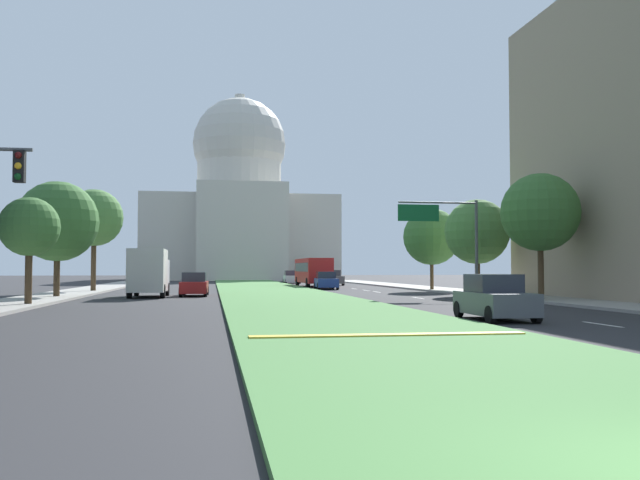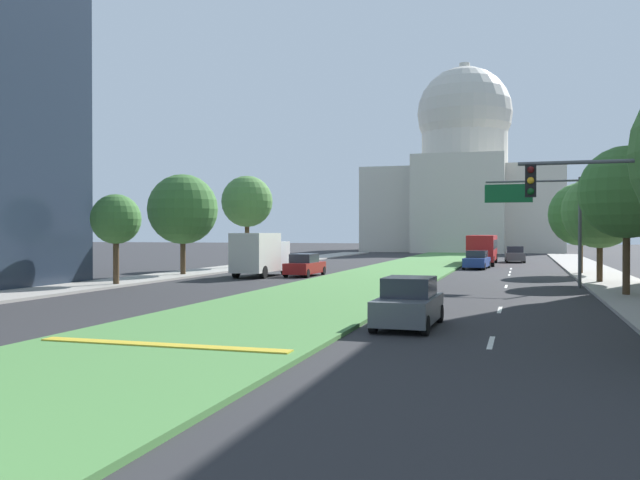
{
  "view_description": "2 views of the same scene",
  "coord_description": "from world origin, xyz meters",
  "views": [
    {
      "loc": [
        -4.71,
        -5.12,
        1.94
      ],
      "look_at": [
        2.26,
        38.83,
        3.79
      ],
      "focal_mm": 38.35,
      "sensor_mm": 36.0,
      "label": 1
    },
    {
      "loc": [
        9.47,
        -3.61,
        3.27
      ],
      "look_at": [
        -1.89,
        34.16,
        2.8
      ],
      "focal_mm": 37.55,
      "sensor_mm": 36.0,
      "label": 2
    }
  ],
  "objects": [
    {
      "name": "ground_plane",
      "position": [
        0.0,
        57.51,
        0.0
      ],
      "size": [
        260.0,
        260.0,
        0.0
      ],
      "primitive_type": "plane",
      "color": "#2B2B2D"
    },
    {
      "name": "sedan_distant",
      "position": [
        5.73,
        57.14,
        0.77
      ],
      "size": [
        2.23,
        4.74,
        1.64
      ],
      "color": "navy",
      "rests_on": "ground_plane"
    },
    {
      "name": "capitol_building",
      "position": [
        0.0,
        114.33,
        12.27
      ],
      "size": [
        32.24,
        26.5,
        32.6
      ],
      "color": "beige",
      "rests_on": "ground_plane"
    },
    {
      "name": "grass_median",
      "position": [
        0.0,
        51.76,
        0.07
      ],
      "size": [
        8.36,
        103.52,
        0.14
      ],
      "primitive_type": "cube",
      "color": "#4C8442",
      "rests_on": "ground_plane"
    },
    {
      "name": "sidewalk_left",
      "position": [
        -15.09,
        46.01,
        0.07
      ],
      "size": [
        4.0,
        103.52,
        0.15
      ],
      "primitive_type": "cube",
      "color": "#9E9991",
      "rests_on": "ground_plane"
    },
    {
      "name": "sedan_far_horizon",
      "position": [
        8.85,
        71.78,
        0.82
      ],
      "size": [
        2.23,
        4.45,
        1.74
      ],
      "color": "#4C5156",
      "rests_on": "ground_plane"
    },
    {
      "name": "median_curb_nose",
      "position": [
        0.0,
        12.72,
        0.16
      ],
      "size": [
        7.52,
        0.5,
        0.04
      ],
      "primitive_type": "cube",
      "color": "gold",
      "rests_on": "grass_median"
    },
    {
      "name": "street_tree_right_mid",
      "position": [
        14.51,
        32.7,
        5.25
      ],
      "size": [
        4.64,
        4.64,
        7.58
      ],
      "color": "#4C3823",
      "rests_on": "ground_plane"
    },
    {
      "name": "sedan_lead_stopped",
      "position": [
        5.78,
        19.2,
        0.8
      ],
      "size": [
        1.98,
        4.24,
        1.72
      ],
      "color": "#4C5156",
      "rests_on": "ground_plane"
    },
    {
      "name": "sedan_midblock",
      "position": [
        -5.91,
        43.57,
        0.78
      ],
      "size": [
        1.98,
        4.68,
        1.66
      ],
      "color": "maroon",
      "rests_on": "ground_plane"
    },
    {
      "name": "city_bus",
      "position": [
        5.78,
        65.71,
        1.77
      ],
      "size": [
        2.62,
        11.0,
        2.95
      ],
      "color": "#B21E1E",
      "rests_on": "ground_plane"
    },
    {
      "name": "lane_dashes_right",
      "position": [
        8.63,
        40.19,
        0.0
      ],
      "size": [
        0.16,
        44.01,
        0.01
      ],
      "color": "silver",
      "rests_on": "ground_plane"
    },
    {
      "name": "street_tree_left_mid",
      "position": [
        -13.88,
        31.35,
        4.02
      ],
      "size": [
        3.01,
        3.01,
        5.56
      ],
      "color": "#4C3823",
      "rests_on": "ground_plane"
    },
    {
      "name": "sidewalk_right",
      "position": [
        15.09,
        46.01,
        0.07
      ],
      "size": [
        4.0,
        103.52,
        0.15
      ],
      "primitive_type": "cube",
      "color": "#9E9991",
      "rests_on": "ground_plane"
    },
    {
      "name": "street_tree_right_far",
      "position": [
        14.23,
        41.74,
        4.58
      ],
      "size": [
        4.68,
        4.68,
        6.93
      ],
      "color": "#4C3823",
      "rests_on": "ground_plane"
    },
    {
      "name": "sedan_very_far",
      "position": [
        5.42,
        81.98,
        0.78
      ],
      "size": [
        2.09,
        4.39,
        1.66
      ],
      "color": "#BCBCC1",
      "rests_on": "ground_plane"
    },
    {
      "name": "street_tree_left_distant",
      "position": [
        -14.12,
        52.03,
        6.0
      ],
      "size": [
        4.61,
        4.61,
        8.34
      ],
      "color": "#4C3823",
      "rests_on": "ground_plane"
    },
    {
      "name": "street_tree_right_distant",
      "position": [
        13.86,
        50.98,
        4.63
      ],
      "size": [
        4.84,
        4.84,
        7.06
      ],
      "color": "#4C3823",
      "rests_on": "ground_plane"
    },
    {
      "name": "street_tree_left_far",
      "position": [
        -14.56,
        40.93,
        4.96
      ],
      "size": [
        5.19,
        5.19,
        7.57
      ],
      "color": "#4C3823",
      "rests_on": "ground_plane"
    },
    {
      "name": "overhead_guide_sign",
      "position": [
        10.73,
        38.26,
        4.65
      ],
      "size": [
        5.53,
        0.2,
        6.5
      ],
      "color": "#515456",
      "rests_on": "ground_plane"
    },
    {
      "name": "box_truck_delivery",
      "position": [
        -8.88,
        42.09,
        1.68
      ],
      "size": [
        2.4,
        6.4,
        3.2
      ],
      "color": "silver",
      "rests_on": "ground_plane"
    }
  ]
}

